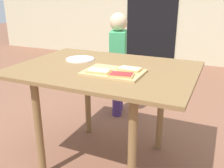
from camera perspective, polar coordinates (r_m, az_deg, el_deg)
ground_plane at (r=1.93m, az=-1.50°, el=-16.68°), size 16.00×16.00×0.00m
house_door at (r=4.63m, az=8.99°, el=17.54°), size 0.90×0.02×2.00m
dining_table at (r=1.64m, az=-1.69°, el=0.73°), size 1.14×0.83×0.70m
cutting_board at (r=1.49m, az=0.33°, el=2.64°), size 0.35×0.24×0.01m
pizza_slice_near_right at (r=1.40m, az=2.10°, el=2.11°), size 0.15×0.10×0.01m
pizza_slice_near_left at (r=1.47m, az=-2.99°, el=2.98°), size 0.14×0.10×0.01m
pizza_slice_far_right at (r=1.51m, az=3.97°, el=3.40°), size 0.14×0.09×0.01m
plate_white_left at (r=1.82m, az=-7.16°, el=5.56°), size 0.20×0.20×0.01m
child_left at (r=2.42m, az=1.39°, el=5.65°), size 0.20×0.27×0.99m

